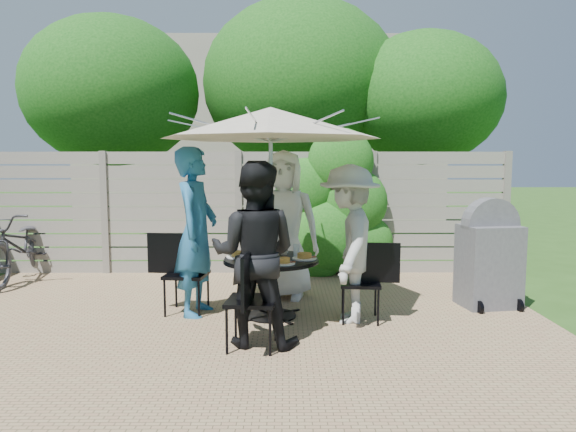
{
  "coord_description": "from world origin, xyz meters",
  "views": [
    {
      "loc": [
        0.71,
        -4.64,
        1.68
      ],
      "look_at": [
        0.73,
        0.98,
        1.09
      ],
      "focal_mm": 32.0,
      "sensor_mm": 36.0,
      "label": 1
    }
  ],
  "objects_px": {
    "patio_table": "(271,276)",
    "glass_front": "(277,256)",
    "bicycle": "(21,246)",
    "glass_right": "(296,251)",
    "umbrella": "(271,123)",
    "chair_front": "(252,320)",
    "chair_left": "(186,290)",
    "chair_right": "(361,298)",
    "plate_front": "(265,262)",
    "glass_left": "(245,253)",
    "chair_back": "(285,275)",
    "syrup_jug": "(266,250)",
    "bbq_grill": "(489,258)",
    "person_back": "(283,225)",
    "person_front": "(254,254)",
    "plate_back": "(277,250)",
    "person_right": "(349,244)",
    "plate_right": "(304,257)",
    "plate_extra": "(283,262)",
    "plate_left": "(238,255)",
    "person_left": "(196,232)",
    "coffee_cup": "(284,249)"
  },
  "relations": [
    {
      "from": "umbrella",
      "to": "glass_front",
      "type": "relative_size",
      "value": 18.95
    },
    {
      "from": "patio_table",
      "to": "plate_back",
      "type": "bearing_deg",
      "value": 81.18
    },
    {
      "from": "umbrella",
      "to": "person_right",
      "type": "distance_m",
      "value": 1.51
    },
    {
      "from": "coffee_cup",
      "to": "person_back",
      "type": "bearing_deg",
      "value": 90.49
    },
    {
      "from": "chair_left",
      "to": "plate_front",
      "type": "bearing_deg",
      "value": -22.73
    },
    {
      "from": "glass_left",
      "to": "chair_back",
      "type": "bearing_deg",
      "value": 67.46
    },
    {
      "from": "plate_back",
      "to": "plate_extra",
      "type": "relative_size",
      "value": 1.08
    },
    {
      "from": "bicycle",
      "to": "glass_right",
      "type": "bearing_deg",
      "value": -27.72
    },
    {
      "from": "chair_left",
      "to": "person_right",
      "type": "relative_size",
      "value": 0.55
    },
    {
      "from": "chair_left",
      "to": "plate_right",
      "type": "xyz_separation_m",
      "value": [
        1.31,
        -0.2,
        0.41
      ]
    },
    {
      "from": "glass_front",
      "to": "syrup_jug",
      "type": "xyz_separation_m",
      "value": [
        -0.12,
        0.33,
        0.01
      ]
    },
    {
      "from": "person_back",
      "to": "bbq_grill",
      "type": "relative_size",
      "value": 1.43
    },
    {
      "from": "umbrella",
      "to": "chair_front",
      "type": "xyz_separation_m",
      "value": [
        -0.15,
        -0.95,
        -1.82
      ]
    },
    {
      "from": "chair_back",
      "to": "bbq_grill",
      "type": "distance_m",
      "value": 2.44
    },
    {
      "from": "chair_front",
      "to": "person_front",
      "type": "relative_size",
      "value": 0.54
    },
    {
      "from": "person_front",
      "to": "chair_right",
      "type": "xyz_separation_m",
      "value": [
        1.08,
        0.67,
        -0.59
      ]
    },
    {
      "from": "glass_right",
      "to": "chair_right",
      "type": "bearing_deg",
      "value": -17.22
    },
    {
      "from": "patio_table",
      "to": "glass_front",
      "type": "distance_m",
      "value": 0.39
    },
    {
      "from": "plate_right",
      "to": "glass_front",
      "type": "bearing_deg",
      "value": -143.32
    },
    {
      "from": "plate_left",
      "to": "glass_front",
      "type": "distance_m",
      "value": 0.53
    },
    {
      "from": "person_back",
      "to": "plate_extra",
      "type": "height_order",
      "value": "person_back"
    },
    {
      "from": "chair_front",
      "to": "plate_extra",
      "type": "relative_size",
      "value": 3.8
    },
    {
      "from": "person_back",
      "to": "plate_right",
      "type": "distance_m",
      "value": 0.93
    },
    {
      "from": "chair_back",
      "to": "plate_extra",
      "type": "xyz_separation_m",
      "value": [
        -0.02,
        -1.28,
        0.43
      ]
    },
    {
      "from": "person_left",
      "to": "chair_left",
      "type": "bearing_deg",
      "value": 90.26
    },
    {
      "from": "plate_extra",
      "to": "glass_right",
      "type": "distance_m",
      "value": 0.42
    },
    {
      "from": "coffee_cup",
      "to": "plate_extra",
      "type": "bearing_deg",
      "value": -90.08
    },
    {
      "from": "person_back",
      "to": "plate_extra",
      "type": "bearing_deg",
      "value": -80.95
    },
    {
      "from": "plate_back",
      "to": "plate_left",
      "type": "relative_size",
      "value": 1.0
    },
    {
      "from": "chair_front",
      "to": "person_right",
      "type": "xyz_separation_m",
      "value": [
        0.97,
        0.83,
        0.56
      ]
    },
    {
      "from": "patio_table",
      "to": "person_left",
      "type": "relative_size",
      "value": 0.62
    },
    {
      "from": "umbrella",
      "to": "plate_back",
      "type": "relative_size",
      "value": 10.21
    },
    {
      "from": "chair_back",
      "to": "glass_right",
      "type": "xyz_separation_m",
      "value": [
        0.12,
        -0.89,
        0.47
      ]
    },
    {
      "from": "chair_back",
      "to": "plate_back",
      "type": "bearing_deg",
      "value": 5.31
    },
    {
      "from": "plate_front",
      "to": "glass_left",
      "type": "bearing_deg",
      "value": 126.68
    },
    {
      "from": "chair_back",
      "to": "plate_extra",
      "type": "height_order",
      "value": "chair_back"
    },
    {
      "from": "chair_back",
      "to": "syrup_jug",
      "type": "height_order",
      "value": "chair_back"
    },
    {
      "from": "patio_table",
      "to": "plate_back",
      "type": "distance_m",
      "value": 0.42
    },
    {
      "from": "umbrella",
      "to": "chair_left",
      "type": "bearing_deg",
      "value": 171.21
    },
    {
      "from": "person_back",
      "to": "person_right",
      "type": "relative_size",
      "value": 1.1
    },
    {
      "from": "plate_extra",
      "to": "bbq_grill",
      "type": "height_order",
      "value": "bbq_grill"
    },
    {
      "from": "chair_left",
      "to": "chair_right",
      "type": "bearing_deg",
      "value": -2.27
    },
    {
      "from": "umbrella",
      "to": "chair_right",
      "type": "distance_m",
      "value": 2.07
    },
    {
      "from": "chair_left",
      "to": "bbq_grill",
      "type": "xyz_separation_m",
      "value": [
        3.46,
        0.25,
        0.31
      ]
    },
    {
      "from": "person_left",
      "to": "bicycle",
      "type": "distance_m",
      "value": 3.3
    },
    {
      "from": "plate_right",
      "to": "person_back",
      "type": "bearing_deg",
      "value": 104.62
    },
    {
      "from": "chair_back",
      "to": "plate_extra",
      "type": "distance_m",
      "value": 1.35
    },
    {
      "from": "patio_table",
      "to": "umbrella",
      "type": "xyz_separation_m",
      "value": [
        0.0,
        0.0,
        1.63
      ]
    },
    {
      "from": "patio_table",
      "to": "bbq_grill",
      "type": "height_order",
      "value": "bbq_grill"
    },
    {
      "from": "bicycle",
      "to": "bbq_grill",
      "type": "bearing_deg",
      "value": -16.5
    }
  ]
}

